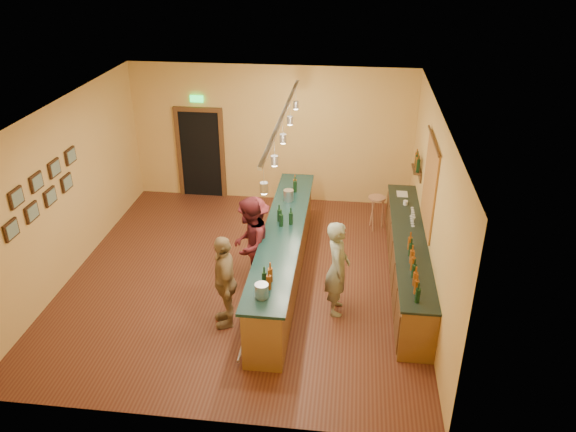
# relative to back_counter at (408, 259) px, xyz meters

# --- Properties ---
(floor) EXTENTS (7.00, 7.00, 0.00)m
(floor) POSITION_rel_back_counter_xyz_m (-2.97, -0.18, -0.49)
(floor) COLOR #4F2316
(floor) RESTS_ON ground
(ceiling) EXTENTS (6.50, 7.00, 0.02)m
(ceiling) POSITION_rel_back_counter_xyz_m (-2.97, -0.18, 2.71)
(ceiling) COLOR silver
(ceiling) RESTS_ON wall_back
(wall_back) EXTENTS (6.50, 0.02, 3.20)m
(wall_back) POSITION_rel_back_counter_xyz_m (-2.97, 3.32, 1.11)
(wall_back) COLOR #E3AE55
(wall_back) RESTS_ON floor
(wall_front) EXTENTS (6.50, 0.02, 3.20)m
(wall_front) POSITION_rel_back_counter_xyz_m (-2.97, -3.68, 1.11)
(wall_front) COLOR #E3AE55
(wall_front) RESTS_ON floor
(wall_left) EXTENTS (0.02, 7.00, 3.20)m
(wall_left) POSITION_rel_back_counter_xyz_m (-6.22, -0.18, 1.11)
(wall_left) COLOR #E3AE55
(wall_left) RESTS_ON floor
(wall_right) EXTENTS (0.02, 7.00, 3.20)m
(wall_right) POSITION_rel_back_counter_xyz_m (0.28, -0.18, 1.11)
(wall_right) COLOR #E3AE55
(wall_right) RESTS_ON floor
(doorway) EXTENTS (1.15, 0.09, 2.48)m
(doorway) POSITION_rel_back_counter_xyz_m (-4.67, 3.30, 0.64)
(doorway) COLOR black
(doorway) RESTS_ON wall_back
(tapestry) EXTENTS (0.03, 1.40, 1.60)m
(tapestry) POSITION_rel_back_counter_xyz_m (0.26, 0.22, 1.36)
(tapestry) COLOR #9D3C1F
(tapestry) RESTS_ON wall_right
(bottle_shelf) EXTENTS (0.17, 0.55, 0.54)m
(bottle_shelf) POSITION_rel_back_counter_xyz_m (0.20, 1.72, 1.18)
(bottle_shelf) COLOR #4B3516
(bottle_shelf) RESTS_ON wall_right
(picture_grid) EXTENTS (0.06, 2.20, 0.70)m
(picture_grid) POSITION_rel_back_counter_xyz_m (-6.18, -0.93, 1.46)
(picture_grid) COLOR #382111
(picture_grid) RESTS_ON wall_left
(back_counter) EXTENTS (0.60, 4.55, 1.27)m
(back_counter) POSITION_rel_back_counter_xyz_m (0.00, 0.00, 0.00)
(back_counter) COLOR brown
(back_counter) RESTS_ON floor
(tasting_bar) EXTENTS (0.74, 5.10, 1.38)m
(tasting_bar) POSITION_rel_back_counter_xyz_m (-2.25, -0.18, 0.12)
(tasting_bar) COLOR brown
(tasting_bar) RESTS_ON floor
(pendant_track) EXTENTS (0.11, 4.60, 0.50)m
(pendant_track) POSITION_rel_back_counter_xyz_m (-2.25, -0.18, 2.50)
(pendant_track) COLOR silver
(pendant_track) RESTS_ON ceiling
(bartender) EXTENTS (0.44, 0.64, 1.68)m
(bartender) POSITION_rel_back_counter_xyz_m (-1.25, -1.04, 0.36)
(bartender) COLOR gray
(bartender) RESTS_ON floor
(customer_a) EXTENTS (0.77, 0.94, 1.77)m
(customer_a) POSITION_rel_back_counter_xyz_m (-2.80, -0.53, 0.40)
(customer_a) COLOR #59191E
(customer_a) RESTS_ON floor
(customer_b) EXTENTS (0.65, 1.02, 1.62)m
(customer_b) POSITION_rel_back_counter_xyz_m (-3.02, -1.58, 0.32)
(customer_b) COLOR #997A51
(customer_b) RESTS_ON floor
(customer_c) EXTENTS (0.95, 1.16, 1.57)m
(customer_c) POSITION_rel_back_counter_xyz_m (-2.80, -0.05, 0.30)
(customer_c) COLOR #59191E
(customer_c) RESTS_ON floor
(bar_stool) EXTENTS (0.37, 0.37, 0.76)m
(bar_stool) POSITION_rel_back_counter_xyz_m (-0.52, 2.02, 0.13)
(bar_stool) COLOR #9B6C46
(bar_stool) RESTS_ON floor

